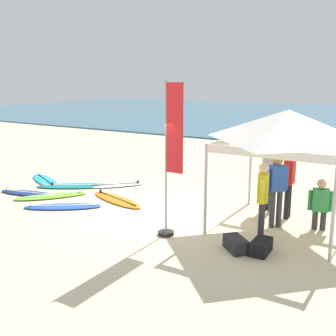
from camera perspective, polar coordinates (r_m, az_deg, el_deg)
name	(u,v)px	position (r m, az deg, el deg)	size (l,w,h in m)	color
ground_plane	(153,214)	(10.77, -2.12, -6.36)	(80.00, 80.00, 0.00)	beige
canopy_tent	(288,126)	(9.68, 16.12, 5.56)	(2.80, 2.80, 2.75)	#B7B7BC
surfboard_navy	(28,193)	(13.25, -18.70, -3.28)	(1.99, 0.94, 0.19)	navy
surfboard_teal	(75,186)	(13.74, -12.66, -2.39)	(2.38, 1.97, 0.19)	#19847F
surfboard_cyan	(45,180)	(14.74, -16.53, -1.62)	(2.20, 1.48, 0.19)	#23B2CC
surfboard_orange	(117,199)	(12.00, -7.05, -4.30)	(2.25, 1.21, 0.19)	orange
surfboard_blue	(63,206)	(11.63, -14.28, -5.14)	(2.02, 1.67, 0.19)	blue
surfboard_lime	(51,196)	(12.73, -15.75, -3.71)	(1.71, 2.01, 0.19)	#7AD12D
surfboard_white	(116,185)	(13.59, -7.17, -2.35)	(1.58, 1.69, 0.19)	white
person_grey	(270,174)	(11.09, 13.83, -0.85)	(0.51, 0.35, 1.71)	black
person_blue	(277,186)	(9.90, 14.73, -2.46)	(0.41, 0.43, 1.71)	#383842
person_yellow	(263,196)	(9.00, 12.86, -3.83)	(0.31, 0.53, 1.71)	#2D2D33
person_red	(289,180)	(10.65, 16.29, -1.53)	(0.24, 0.55, 1.71)	black
person_green	(320,202)	(10.13, 20.19, -4.44)	(0.53, 0.32, 1.20)	#2D2D33
banner_flag	(170,167)	(8.90, 0.33, 0.19)	(0.60, 0.36, 3.40)	#99999E
gear_bag_near_tent	(236,244)	(8.65, 9.28, -10.28)	(0.60, 0.32, 0.28)	#232328
gear_bag_by_pole	(261,247)	(8.63, 12.67, -10.50)	(0.60, 0.32, 0.28)	black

